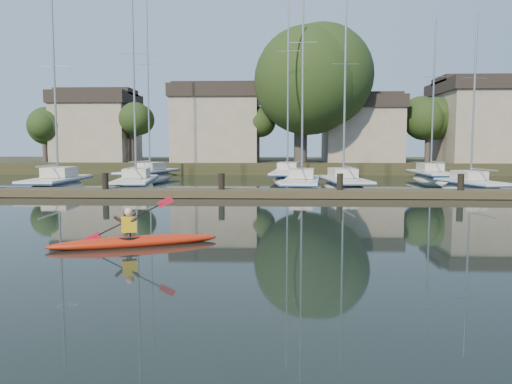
{
  "coord_description": "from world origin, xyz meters",
  "views": [
    {
      "loc": [
        -0.2,
        -11.21,
        2.65
      ],
      "look_at": [
        -0.83,
        4.02,
        1.2
      ],
      "focal_mm": 35.0,
      "sensor_mm": 36.0,
      "label": 1
    }
  ],
  "objects_px": {
    "sailboat_4": "(472,194)",
    "sailboat_7": "(431,182)",
    "sailboat_2": "(301,192)",
    "sailboat_6": "(287,181)",
    "kayak": "(134,239)",
    "sailboat_1": "(136,192)",
    "sailboat_3": "(344,191)",
    "sailboat_5": "(149,181)",
    "sailboat_0": "(57,192)",
    "dock": "(280,193)"
  },
  "relations": [
    {
      "from": "sailboat_4",
      "to": "sailboat_7",
      "type": "bearing_deg",
      "value": 76.05
    },
    {
      "from": "sailboat_2",
      "to": "sailboat_6",
      "type": "height_order",
      "value": "sailboat_6"
    },
    {
      "from": "kayak",
      "to": "sailboat_2",
      "type": "relative_size",
      "value": 0.29
    },
    {
      "from": "sailboat_1",
      "to": "sailboat_2",
      "type": "xyz_separation_m",
      "value": [
        10.03,
        0.02,
        0.0
      ]
    },
    {
      "from": "sailboat_3",
      "to": "sailboat_4",
      "type": "distance_m",
      "value": 7.29
    },
    {
      "from": "sailboat_5",
      "to": "sailboat_4",
      "type": "bearing_deg",
      "value": -12.43
    },
    {
      "from": "sailboat_0",
      "to": "sailboat_2",
      "type": "relative_size",
      "value": 0.86
    },
    {
      "from": "sailboat_1",
      "to": "sailboat_3",
      "type": "distance_m",
      "value": 12.66
    },
    {
      "from": "sailboat_5",
      "to": "sailboat_1",
      "type": "bearing_deg",
      "value": -68.36
    },
    {
      "from": "kayak",
      "to": "dock",
      "type": "height_order",
      "value": "kayak"
    },
    {
      "from": "dock",
      "to": "sailboat_4",
      "type": "relative_size",
      "value": 3.03
    },
    {
      "from": "dock",
      "to": "sailboat_1",
      "type": "height_order",
      "value": "sailboat_1"
    },
    {
      "from": "sailboat_7",
      "to": "sailboat_1",
      "type": "bearing_deg",
      "value": -158.15
    },
    {
      "from": "sailboat_6",
      "to": "kayak",
      "type": "bearing_deg",
      "value": -95.03
    },
    {
      "from": "sailboat_6",
      "to": "sailboat_1",
      "type": "bearing_deg",
      "value": -131.68
    },
    {
      "from": "sailboat_0",
      "to": "sailboat_2",
      "type": "height_order",
      "value": "sailboat_2"
    },
    {
      "from": "sailboat_0",
      "to": "sailboat_1",
      "type": "distance_m",
      "value": 4.73
    },
    {
      "from": "sailboat_0",
      "to": "sailboat_4",
      "type": "relative_size",
      "value": 1.14
    },
    {
      "from": "sailboat_1",
      "to": "sailboat_5",
      "type": "relative_size",
      "value": 0.91
    },
    {
      "from": "sailboat_1",
      "to": "sailboat_4",
      "type": "height_order",
      "value": "sailboat_1"
    },
    {
      "from": "sailboat_0",
      "to": "sailboat_2",
      "type": "distance_m",
      "value": 14.76
    },
    {
      "from": "kayak",
      "to": "dock",
      "type": "bearing_deg",
      "value": 51.0
    },
    {
      "from": "sailboat_2",
      "to": "sailboat_6",
      "type": "bearing_deg",
      "value": 99.79
    },
    {
      "from": "sailboat_3",
      "to": "sailboat_7",
      "type": "xyz_separation_m",
      "value": [
        7.56,
        7.6,
        -0.01
      ]
    },
    {
      "from": "sailboat_0",
      "to": "kayak",
      "type": "bearing_deg",
      "value": -62.67
    },
    {
      "from": "sailboat_1",
      "to": "sailboat_5",
      "type": "distance_m",
      "value": 9.17
    },
    {
      "from": "sailboat_5",
      "to": "sailboat_7",
      "type": "bearing_deg",
      "value": 9.65
    },
    {
      "from": "sailboat_4",
      "to": "sailboat_5",
      "type": "bearing_deg",
      "value": 144.15
    },
    {
      "from": "sailboat_2",
      "to": "sailboat_7",
      "type": "xyz_separation_m",
      "value": [
        10.17,
        8.16,
        -0.01
      ]
    },
    {
      "from": "kayak",
      "to": "sailboat_1",
      "type": "xyz_separation_m",
      "value": [
        -4.79,
        17.0,
        -0.36
      ]
    },
    {
      "from": "dock",
      "to": "sailboat_7",
      "type": "xyz_separation_m",
      "value": [
        11.48,
        12.75,
        -0.4
      ]
    },
    {
      "from": "sailboat_4",
      "to": "sailboat_7",
      "type": "xyz_separation_m",
      "value": [
        0.37,
        8.81,
        -0.02
      ]
    },
    {
      "from": "dock",
      "to": "sailboat_1",
      "type": "xyz_separation_m",
      "value": [
        -8.73,
        4.57,
        -0.39
      ]
    },
    {
      "from": "sailboat_3",
      "to": "sailboat_5",
      "type": "bearing_deg",
      "value": 143.62
    },
    {
      "from": "dock",
      "to": "sailboat_5",
      "type": "distance_m",
      "value": 17.06
    },
    {
      "from": "sailboat_1",
      "to": "sailboat_5",
      "type": "bearing_deg",
      "value": 91.9
    },
    {
      "from": "dock",
      "to": "sailboat_7",
      "type": "bearing_deg",
      "value": 48.02
    },
    {
      "from": "kayak",
      "to": "sailboat_1",
      "type": "distance_m",
      "value": 17.67
    },
    {
      "from": "dock",
      "to": "sailboat_5",
      "type": "bearing_deg",
      "value": 127.07
    },
    {
      "from": "kayak",
      "to": "sailboat_3",
      "type": "bearing_deg",
      "value": 44.53
    },
    {
      "from": "kayak",
      "to": "sailboat_5",
      "type": "distance_m",
      "value": 26.8
    },
    {
      "from": "sailboat_2",
      "to": "sailboat_7",
      "type": "relative_size",
      "value": 1.11
    },
    {
      "from": "kayak",
      "to": "sailboat_4",
      "type": "xyz_separation_m",
      "value": [
        15.04,
        16.37,
        -0.35
      ]
    },
    {
      "from": "sailboat_0",
      "to": "sailboat_7",
      "type": "height_order",
      "value": "sailboat_7"
    },
    {
      "from": "sailboat_0",
      "to": "sailboat_7",
      "type": "xyz_separation_m",
      "value": [
        24.93,
        8.49,
        0.01
      ]
    },
    {
      "from": "sailboat_2",
      "to": "sailboat_1",
      "type": "bearing_deg",
      "value": -174.44
    },
    {
      "from": "sailboat_2",
      "to": "sailboat_3",
      "type": "height_order",
      "value": "sailboat_2"
    },
    {
      "from": "sailboat_5",
      "to": "sailboat_6",
      "type": "height_order",
      "value": "sailboat_6"
    },
    {
      "from": "dock",
      "to": "sailboat_1",
      "type": "distance_m",
      "value": 9.87
    },
    {
      "from": "sailboat_1",
      "to": "sailboat_2",
      "type": "height_order",
      "value": "sailboat_2"
    }
  ]
}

